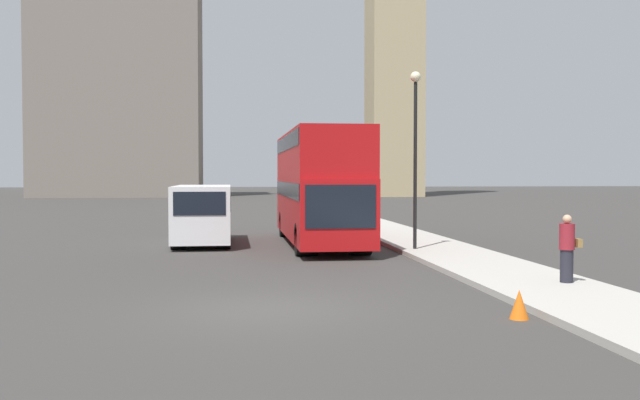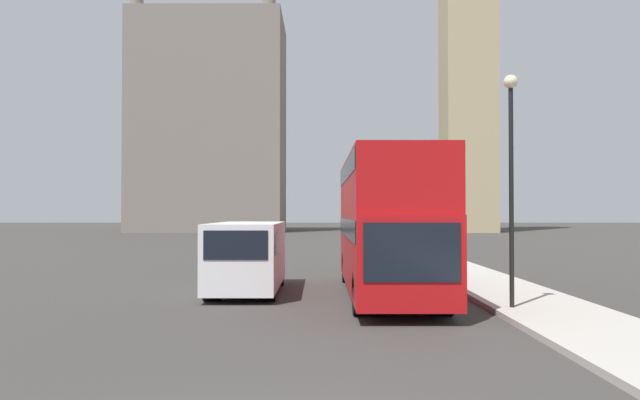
% 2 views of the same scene
% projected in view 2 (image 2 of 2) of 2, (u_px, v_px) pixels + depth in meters
% --- Properties ---
extents(building_block_distant, '(20.12, 14.32, 35.69)m').
position_uv_depth(building_block_distant, '(212.00, 125.00, 86.23)').
color(building_block_distant, slate).
rests_on(building_block_distant, ground_plane).
extents(red_double_decker_bus, '(2.56, 10.78, 4.28)m').
position_uv_depth(red_double_decker_bus, '(388.00, 219.00, 19.56)').
color(red_double_decker_bus, '#B71114').
rests_on(red_double_decker_bus, ground_plane).
extents(white_van, '(2.16, 5.87, 2.27)m').
position_uv_depth(white_van, '(249.00, 255.00, 20.25)').
color(white_van, white).
rests_on(white_van, ground_plane).
extents(street_lamp, '(0.36, 0.36, 6.06)m').
position_uv_depth(street_lamp, '(513.00, 155.00, 16.23)').
color(street_lamp, black).
rests_on(street_lamp, sidewalk_strip).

